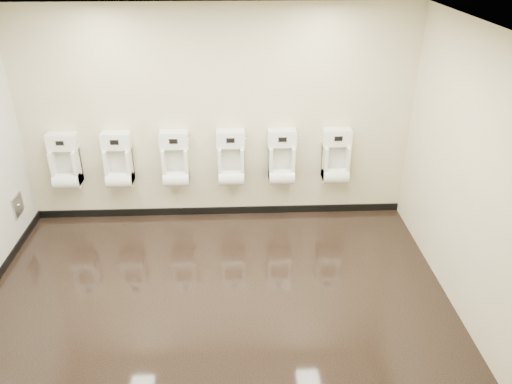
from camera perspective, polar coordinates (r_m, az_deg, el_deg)
The scene contains 13 objects.
ground at distance 5.57m, azimuth -4.45°, elevation -11.58°, with size 5.00×3.50×0.00m, color black.
ceiling at distance 4.36m, azimuth -5.86°, elevation 18.08°, with size 5.00×3.50×0.00m, color silver.
back_wall at distance 6.41m, azimuth -4.51°, elevation 8.43°, with size 5.00×0.02×2.80m, color beige.
front_wall at distance 3.33m, azimuth -6.13°, elevation -12.20°, with size 5.00×0.02×2.80m, color beige.
right_wall at distance 5.30m, azimuth 23.04°, elevation 1.82°, with size 0.02×3.50×2.80m, color beige.
skirting_back at distance 6.97m, azimuth -4.10°, elevation -2.12°, with size 5.00×0.02×0.10m, color black.
access_panel at distance 6.84m, azimuth -25.60°, elevation -1.37°, with size 0.04×0.25×0.25m.
urinal_0 at distance 6.86m, azimuth -20.93°, elevation 2.91°, with size 0.38×0.28×0.71m.
urinal_1 at distance 6.68m, azimuth -15.44°, elevation 3.11°, with size 0.38×0.28×0.71m.
urinal_2 at distance 6.55m, azimuth -9.17°, elevation 3.30°, with size 0.38×0.28×0.71m.
urinal_3 at distance 6.50m, azimuth -2.87°, elevation 3.46°, with size 0.38×0.28×0.71m.
urinal_4 at distance 6.53m, azimuth 2.94°, elevation 3.56°, with size 0.38×0.28×0.71m.
urinal_5 at distance 6.63m, azimuth 9.10°, elevation 3.63°, with size 0.38×0.28×0.71m.
Camera 1 is at (0.24, -4.29, 3.54)m, focal length 35.00 mm.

